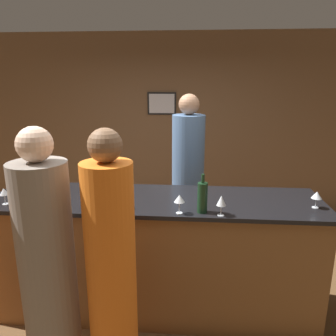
% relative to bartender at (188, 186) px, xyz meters
% --- Properties ---
extents(ground_plane, '(14.00, 14.00, 0.00)m').
position_rel_bartender_xyz_m(ground_plane, '(-0.27, -0.93, -0.91)').
color(ground_plane, brown).
extents(back_wall, '(8.00, 0.08, 2.80)m').
position_rel_bartender_xyz_m(back_wall, '(-0.27, 1.52, 0.49)').
color(back_wall, brown).
rests_on(back_wall, ground_plane).
extents(bar_counter, '(2.90, 0.78, 1.09)m').
position_rel_bartender_xyz_m(bar_counter, '(-0.27, -0.93, -0.36)').
color(bar_counter, brown).
rests_on(bar_counter, ground_plane).
extents(bartender, '(0.37, 0.37, 1.96)m').
position_rel_bartender_xyz_m(bartender, '(0.00, 0.00, 0.00)').
color(bartender, '#4C6B93').
rests_on(bartender, ground_plane).
extents(guest_0, '(0.32, 0.32, 1.83)m').
position_rel_bartender_xyz_m(guest_0, '(-0.45, -1.77, -0.05)').
color(guest_0, orange).
rests_on(guest_0, ground_plane).
extents(guest_2, '(0.36, 0.36, 1.83)m').
position_rel_bartender_xyz_m(guest_2, '(-0.88, -1.77, -0.06)').
color(guest_2, gray).
rests_on(guest_2, ground_plane).
extents(wine_bottle_0, '(0.08, 0.08, 0.31)m').
position_rel_bartender_xyz_m(wine_bottle_0, '(0.14, -1.21, 0.31)').
color(wine_bottle_0, black).
rests_on(wine_bottle_0, bar_counter).
extents(wine_glass_0, '(0.08, 0.08, 0.15)m').
position_rel_bartender_xyz_m(wine_glass_0, '(-0.71, -1.24, 0.30)').
color(wine_glass_0, silver).
rests_on(wine_glass_0, bar_counter).
extents(wine_glass_1, '(0.08, 0.08, 0.15)m').
position_rel_bartender_xyz_m(wine_glass_1, '(-0.04, -1.25, 0.30)').
color(wine_glass_1, silver).
rests_on(wine_glass_1, bar_counter).
extents(wine_glass_2, '(0.08, 0.08, 0.18)m').
position_rel_bartender_xyz_m(wine_glass_2, '(-0.53, -1.16, 0.32)').
color(wine_glass_2, silver).
rests_on(wine_glass_2, bar_counter).
extents(wine_glass_3, '(0.07, 0.07, 0.16)m').
position_rel_bartender_xyz_m(wine_glass_3, '(0.28, -1.26, 0.30)').
color(wine_glass_3, silver).
rests_on(wine_glass_3, bar_counter).
extents(wine_glass_4, '(0.08, 0.08, 0.14)m').
position_rel_bartender_xyz_m(wine_glass_4, '(-0.79, -1.18, 0.29)').
color(wine_glass_4, silver).
rests_on(wine_glass_4, bar_counter).
extents(wine_glass_5, '(0.08, 0.08, 0.14)m').
position_rel_bartender_xyz_m(wine_glass_5, '(1.05, -1.04, 0.29)').
color(wine_glass_5, silver).
rests_on(wine_glass_5, bar_counter).
extents(wine_glass_6, '(0.08, 0.08, 0.14)m').
position_rel_bartender_xyz_m(wine_glass_6, '(-1.49, -1.17, 0.29)').
color(wine_glass_6, silver).
rests_on(wine_glass_6, bar_counter).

